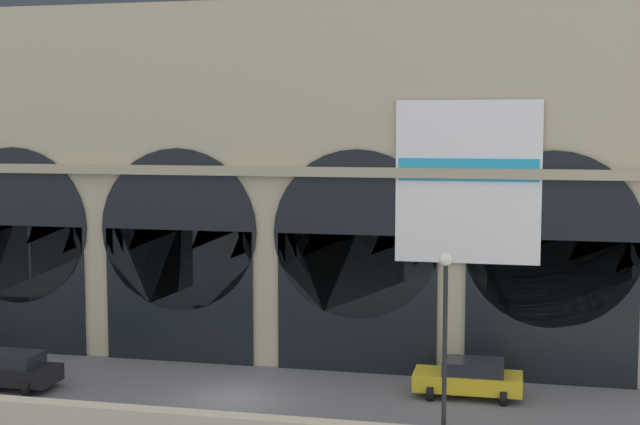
{
  "coord_description": "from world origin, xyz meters",
  "views": [
    {
      "loc": [
        11.15,
        -33.62,
        11.1
      ],
      "look_at": [
        2.54,
        5.0,
        7.21
      ],
      "focal_mm": 49.79,
      "sensor_mm": 36.0,
      "label": 1
    }
  ],
  "objects": [
    {
      "name": "street_lamp_quayside",
      "position": [
        8.91,
        -4.34,
        4.41
      ],
      "size": [
        0.44,
        0.44,
        6.9
      ],
      "color": "black",
      "rests_on": "ground"
    },
    {
      "name": "ground_plane",
      "position": [
        0.0,
        0.0,
        0.0
      ],
      "size": [
        200.0,
        200.0,
        0.0
      ],
      "primitive_type": "plane",
      "color": "slate"
    },
    {
      "name": "car_midwest",
      "position": [
        -9.74,
        -0.73,
        0.8
      ],
      "size": [
        4.4,
        2.22,
        1.55
      ],
      "color": "black",
      "rests_on": "ground"
    },
    {
      "name": "car_mideast",
      "position": [
        9.41,
        2.31,
        0.8
      ],
      "size": [
        4.4,
        2.22,
        1.55
      ],
      "color": "gold",
      "rests_on": "ground"
    },
    {
      "name": "station_building",
      "position": [
        0.03,
        7.64,
        10.33
      ],
      "size": [
        43.94,
        5.68,
        21.27
      ],
      "color": "#BCAD8C",
      "rests_on": "ground"
    }
  ]
}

